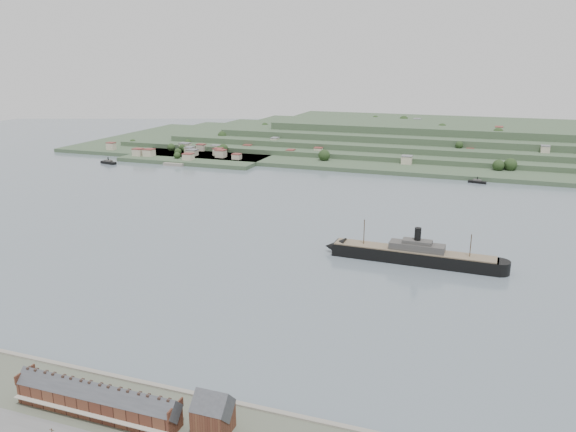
% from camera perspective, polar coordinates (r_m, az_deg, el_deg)
% --- Properties ---
extents(ground, '(1400.00, 1400.00, 0.00)m').
position_cam_1_polar(ground, '(323.12, 1.33, -3.61)').
color(ground, slate).
rests_on(ground, ground).
extents(terrace_row, '(55.60, 9.80, 11.07)m').
position_cam_1_polar(terrace_row, '(189.91, -18.82, -17.28)').
color(terrace_row, '#49251A').
rests_on(terrace_row, ground).
extents(gabled_building, '(10.40, 10.18, 14.09)m').
position_cam_1_polar(gabled_building, '(174.03, -7.64, -19.31)').
color(gabled_building, '#49251A').
rests_on(gabled_building, ground).
extents(far_peninsula, '(760.00, 309.00, 30.00)m').
position_cam_1_polar(far_peninsula, '(692.26, 14.01, 7.51)').
color(far_peninsula, '#344B32').
rests_on(far_peninsula, ground).
extents(steamship, '(99.66, 14.30, 23.91)m').
position_cam_1_polar(steamship, '(312.29, 12.13, -3.83)').
color(steamship, black).
rests_on(steamship, ground).
extents(ferry_west, '(19.83, 9.70, 7.17)m').
position_cam_1_polar(ferry_west, '(614.16, -17.78, 5.23)').
color(ferry_west, black).
rests_on(ferry_west, ground).
extents(ferry_east, '(15.88, 6.89, 5.77)m').
position_cam_1_polar(ferry_east, '(522.95, 18.67, 3.34)').
color(ferry_east, black).
rests_on(ferry_east, ground).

